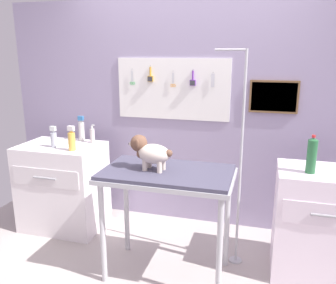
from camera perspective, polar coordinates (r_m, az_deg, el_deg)
rear_wall_panel at (r=3.60m, az=3.79°, el=4.48°), size 4.00×0.11×2.30m
grooming_table at (r=2.73m, az=-0.12°, el=-6.58°), size 1.02×0.60×0.90m
grooming_arm at (r=2.93m, az=11.57°, el=-4.39°), size 0.30×0.11×1.81m
dog at (r=2.68m, az=-3.06°, el=-1.60°), size 0.37×0.20×0.27m
counter_left at (r=3.77m, az=-16.74°, el=-6.95°), size 0.80×0.58×0.88m
cabinet_right at (r=3.12m, az=23.30°, el=-12.10°), size 0.68×0.54×0.89m
pump_bottle_white at (r=3.38m, az=-15.45°, el=0.32°), size 0.07×0.07×0.24m
spray_bottle_short at (r=3.74m, az=-13.95°, el=1.92°), size 0.06×0.06×0.26m
shampoo_bottle at (r=3.63m, az=-12.25°, el=1.06°), size 0.05×0.05×0.19m
detangler_spray at (r=3.56m, az=-18.16°, el=0.58°), size 0.06×0.06×0.21m
soda_bottle at (r=2.84m, az=22.42°, el=-2.03°), size 0.07×0.07×0.30m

